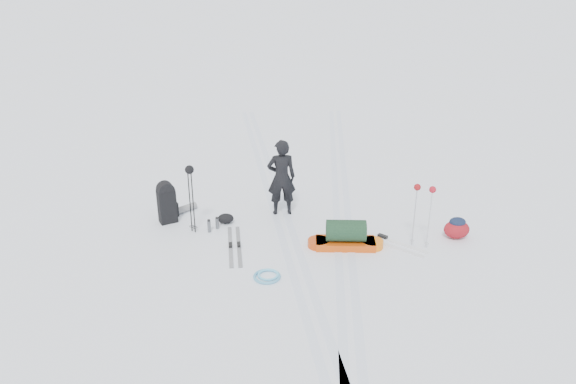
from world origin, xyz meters
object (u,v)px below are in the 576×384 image
object	(u,v)px
pulk_sled	(346,237)
ski_poles_black	(190,178)
skier	(281,178)
expedition_rucksack	(169,203)

from	to	relation	value
pulk_sled	ski_poles_black	distance (m)	3.15
skier	pulk_sled	world-z (taller)	skier
pulk_sled	expedition_rucksack	size ratio (longest dim) A/B	1.65
ski_poles_black	skier	bearing A→B (deg)	6.89
pulk_sled	expedition_rucksack	xyz separation A→B (m)	(-3.39, 1.39, 0.20)
pulk_sled	ski_poles_black	world-z (taller)	ski_poles_black
skier	ski_poles_black	distance (m)	1.95
skier	expedition_rucksack	distance (m)	2.34
pulk_sled	skier	bearing A→B (deg)	131.56
expedition_rucksack	ski_poles_black	distance (m)	1.04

